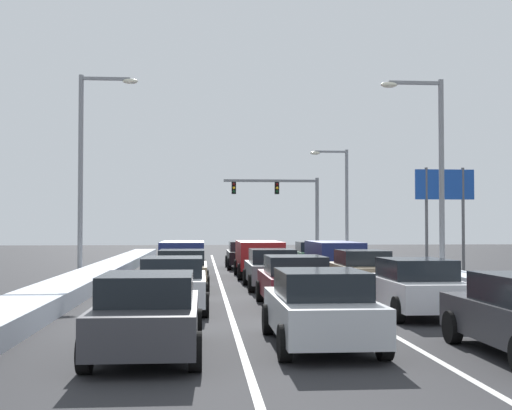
{
  "coord_description": "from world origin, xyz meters",
  "views": [
    {
      "loc": [
        -2.46,
        -6.42,
        2.38
      ],
      "look_at": [
        0.15,
        27.14,
        3.41
      ],
      "focal_mm": 48.5,
      "sensor_mm": 36.0,
      "label": 1
    }
  ],
  "objects": [
    {
      "name": "ground_plane",
      "position": [
        0.0,
        19.05,
        0.0
      ],
      "size": [
        123.82,
        123.82,
        0.0
      ],
      "primitive_type": "plane",
      "color": "#28282B"
    },
    {
      "name": "lane_stripe_between_right_lane_and_center_lane",
      "position": [
        1.7,
        23.81,
        0.0
      ],
      "size": [
        0.14,
        52.38,
        0.01
      ],
      "primitive_type": "cube",
      "color": "silver",
      "rests_on": "ground"
    },
    {
      "name": "lane_stripe_between_center_lane_and_left_lane",
      "position": [
        -1.7,
        23.81,
        0.0
      ],
      "size": [
        0.14,
        52.38,
        0.01
      ],
      "primitive_type": "cube",
      "color": "silver",
      "rests_on": "ground"
    },
    {
      "name": "snow_bank_right_shoulder",
      "position": [
        7.0,
        23.81,
        0.33
      ],
      "size": [
        1.36,
        52.38,
        0.65
      ],
      "primitive_type": "cube",
      "color": "silver",
      "rests_on": "ground"
    },
    {
      "name": "snow_bank_left_shoulder",
      "position": [
        -7.0,
        23.81,
        0.26
      ],
      "size": [
        1.67,
        52.38,
        0.53
      ],
      "primitive_type": "cube",
      "color": "silver",
      "rests_on": "ground"
    },
    {
      "name": "sedan_white_right_lane_second",
      "position": [
        3.22,
        11.74,
        0.76
      ],
      "size": [
        2.0,
        4.5,
        1.51
      ],
      "color": "silver",
      "rests_on": "ground"
    },
    {
      "name": "sedan_tan_right_lane_third",
      "position": [
        3.31,
        18.34,
        0.76
      ],
      "size": [
        2.0,
        4.5,
        1.51
      ],
      "color": "#937F60",
      "rests_on": "ground"
    },
    {
      "name": "suv_navy_right_lane_fourth",
      "position": [
        3.51,
        24.68,
        1.02
      ],
      "size": [
        2.16,
        4.9,
        1.67
      ],
      "color": "navy",
      "rests_on": "ground"
    },
    {
      "name": "sedan_green_right_lane_fifth",
      "position": [
        3.62,
        31.49,
        0.76
      ],
      "size": [
        2.0,
        4.5,
        1.51
      ],
      "color": "#1E5633",
      "rests_on": "ground"
    },
    {
      "name": "sedan_silver_center_lane_nearest",
      "position": [
        -0.13,
        7.18,
        0.76
      ],
      "size": [
        2.0,
        4.5,
        1.51
      ],
      "color": "#B7BABF",
      "rests_on": "ground"
    },
    {
      "name": "sedan_maroon_center_lane_second",
      "position": [
        0.24,
        13.76,
        0.76
      ],
      "size": [
        2.0,
        4.5,
        1.51
      ],
      "color": "maroon",
      "rests_on": "ground"
    },
    {
      "name": "sedan_gray_center_lane_third",
      "position": [
        0.19,
        19.84,
        0.76
      ],
      "size": [
        2.0,
        4.5,
        1.51
      ],
      "color": "slate",
      "rests_on": "ground"
    },
    {
      "name": "suv_red_center_lane_fourth",
      "position": [
        0.18,
        25.69,
        1.02
      ],
      "size": [
        2.16,
        4.9,
        1.67
      ],
      "color": "maroon",
      "rests_on": "ground"
    },
    {
      "name": "sedan_black_center_lane_fifth",
      "position": [
        -0.11,
        32.5,
        0.76
      ],
      "size": [
        2.0,
        4.5,
        1.51
      ],
      "color": "black",
      "rests_on": "ground"
    },
    {
      "name": "sedan_charcoal_left_lane_nearest",
      "position": [
        -3.46,
        6.49,
        0.76
      ],
      "size": [
        2.0,
        4.5,
        1.51
      ],
      "color": "#38383D",
      "rests_on": "ground"
    },
    {
      "name": "sedan_white_left_lane_second",
      "position": [
        -3.28,
        13.21,
        0.76
      ],
      "size": [
        2.0,
        4.5,
        1.51
      ],
      "color": "silver",
      "rests_on": "ground"
    },
    {
      "name": "sedan_tan_left_lane_third",
      "position": [
        -3.2,
        19.28,
        0.76
      ],
      "size": [
        2.0,
        4.5,
        1.51
      ],
      "color": "#937F60",
      "rests_on": "ground"
    },
    {
      "name": "suv_navy_left_lane_fourth",
      "position": [
        -3.36,
        25.69,
        1.02
      ],
      "size": [
        2.16,
        4.9,
        1.67
      ],
      "color": "navy",
      "rests_on": "ground"
    },
    {
      "name": "sedan_green_left_lane_fifth",
      "position": [
        -3.44,
        32.69,
        0.76
      ],
      "size": [
        2.0,
        4.5,
        1.51
      ],
      "color": "#1E5633",
      "rests_on": "ground"
    },
    {
      "name": "traffic_light_gantry",
      "position": [
        4.27,
        47.61,
        4.5
      ],
      "size": [
        7.54,
        0.47,
        6.2
      ],
      "color": "slate",
      "rests_on": "ground"
    },
    {
      "name": "street_lamp_right_mid",
      "position": [
        7.07,
        21.43,
        5.05
      ],
      "size": [
        2.66,
        0.36,
        8.47
      ],
      "color": "gray",
      "rests_on": "ground"
    },
    {
      "name": "street_lamp_right_far",
      "position": [
        7.09,
        40.48,
        4.62
      ],
      "size": [
        2.66,
        0.36,
        7.66
      ],
      "color": "gray",
      "rests_on": "ground"
    },
    {
      "name": "street_lamp_left_mid",
      "position": [
        -7.62,
        25.22,
        5.45
      ],
      "size": [
        2.66,
        0.36,
        9.23
      ],
      "color": "gray",
      "rests_on": "ground"
    },
    {
      "name": "roadside_sign_right",
      "position": [
        10.42,
        29.42,
        4.02
      ],
      "size": [
        3.2,
        0.16,
        5.5
      ],
      "color": "#59595B",
      "rests_on": "ground"
    }
  ]
}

